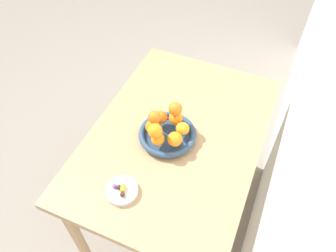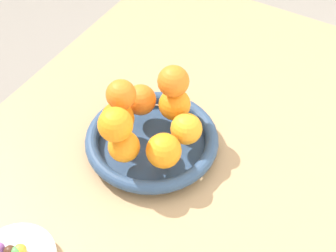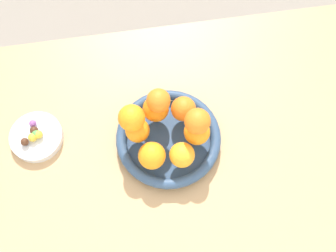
{
  "view_description": "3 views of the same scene",
  "coord_description": "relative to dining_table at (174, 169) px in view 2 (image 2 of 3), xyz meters",
  "views": [
    {
      "loc": [
        0.89,
        0.34,
        1.92
      ],
      "look_at": [
        0.04,
        -0.03,
        0.83
      ],
      "focal_mm": 35.0,
      "sensor_mm": 36.0,
      "label": 1
    },
    {
      "loc": [
        0.6,
        0.34,
        1.51
      ],
      "look_at": [
        0.03,
        -0.0,
        0.81
      ],
      "focal_mm": 55.0,
      "sensor_mm": 36.0,
      "label": 2
    },
    {
      "loc": [
        0.09,
        0.34,
        1.74
      ],
      "look_at": [
        0.04,
        -0.04,
        0.82
      ],
      "focal_mm": 45.0,
      "sensor_mm": 36.0,
      "label": 3
    }
  ],
  "objects": [
    {
      "name": "dining_table",
      "position": [
        0.0,
        0.0,
        0.0
      ],
      "size": [
        1.1,
        0.76,
        0.74
      ],
      "color": "tan",
      "rests_on": "ground_plane"
    },
    {
      "name": "fruit_bowl",
      "position": [
        0.04,
        -0.03,
        0.11
      ],
      "size": [
        0.26,
        0.26,
        0.04
      ],
      "color": "navy",
      "rests_on": "dining_table"
    },
    {
      "name": "orange_0",
      "position": [
        -0.03,
        -0.02,
        0.16
      ],
      "size": [
        0.06,
        0.06,
        0.06
      ],
      "primitive_type": "sphere",
      "color": "orange",
      "rests_on": "fruit_bowl"
    },
    {
      "name": "orange_1",
      "position": [
        -0.01,
        -0.08,
        0.16
      ],
      "size": [
        0.06,
        0.06,
        0.06
      ],
      "primitive_type": "sphere",
      "color": "orange",
      "rests_on": "fruit_bowl"
    },
    {
      "name": "orange_2",
      "position": [
        0.06,
        -0.09,
        0.16
      ],
      "size": [
        0.06,
        0.06,
        0.06
      ],
      "primitive_type": "sphere",
      "color": "orange",
      "rests_on": "fruit_bowl"
    },
    {
      "name": "orange_3",
      "position": [
        0.11,
        -0.04,
        0.16
      ],
      "size": [
        0.06,
        0.06,
        0.06
      ],
      "primitive_type": "sphere",
      "color": "orange",
      "rests_on": "fruit_bowl"
    },
    {
      "name": "orange_4",
      "position": [
        0.08,
        0.02,
        0.16
      ],
      "size": [
        0.07,
        0.07,
        0.07
      ],
      "primitive_type": "sphere",
      "color": "orange",
      "rests_on": "fruit_bowl"
    },
    {
      "name": "orange_5",
      "position": [
        0.01,
        0.03,
        0.16
      ],
      "size": [
        0.06,
        0.06,
        0.06
      ],
      "primitive_type": "sphere",
      "color": "orange",
      "rests_on": "fruit_bowl"
    },
    {
      "name": "orange_6",
      "position": [
        0.05,
        -0.08,
        0.22
      ],
      "size": [
        0.06,
        0.06,
        0.06
      ],
      "primitive_type": "sphere",
      "color": "orange",
      "rests_on": "orange_2"
    },
    {
      "name": "orange_7",
      "position": [
        0.12,
        -0.05,
        0.22
      ],
      "size": [
        0.06,
        0.06,
        0.06
      ],
      "primitive_type": "sphere",
      "color": "orange",
      "rests_on": "orange_3"
    },
    {
      "name": "orange_8",
      "position": [
        -0.03,
        -0.02,
        0.22
      ],
      "size": [
        0.06,
        0.06,
        0.06
      ],
      "primitive_type": "sphere",
      "color": "orange",
      "rests_on": "orange_0"
    },
    {
      "name": "candy_ball_0",
      "position": [
        0.37,
        -0.1,
        0.12
      ],
      "size": [
        0.02,
        0.02,
        0.02
      ],
      "primitive_type": "sphere",
      "color": "#472819",
      "rests_on": "candy_dish"
    },
    {
      "name": "candy_ball_1",
      "position": [
        0.36,
        -0.09,
        0.12
      ],
      "size": [
        0.02,
        0.02,
        0.02
      ],
      "primitive_type": "sphere",
      "color": "#4C9947",
      "rests_on": "candy_dish"
    },
    {
      "name": "candy_ball_4",
      "position": [
        0.35,
        -0.09,
        0.12
      ],
      "size": [
        0.02,
        0.02,
        0.02
      ],
      "primitive_type": "sphere",
      "color": "gold",
      "rests_on": "candy_dish"
    }
  ]
}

